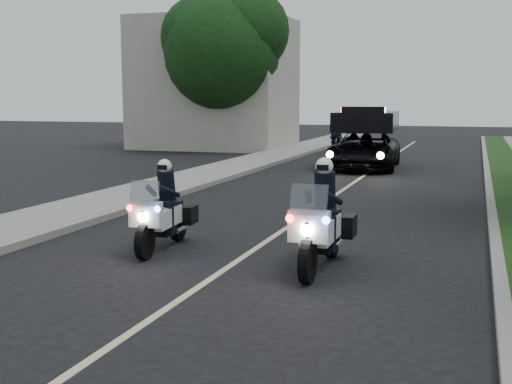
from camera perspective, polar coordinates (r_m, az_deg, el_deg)
ground at (r=9.07m, az=-6.46°, el=-9.16°), size 120.00×120.00×0.00m
curb_right at (r=18.04m, az=19.59°, el=-0.71°), size 0.20×60.00×0.15m
curb_left at (r=19.64m, az=-5.05°, el=0.41°), size 0.20×60.00×0.15m
sidewalk_left at (r=20.10m, az=-7.92°, el=0.55°), size 2.00×60.00×0.16m
building_far at (r=36.52m, az=-3.59°, el=9.33°), size 8.00×6.00×7.00m
lane_marking at (r=18.42m, az=6.74°, el=-0.35°), size 0.12×50.00×0.01m
police_moto_left at (r=12.01m, az=-8.01°, el=-4.90°), size 0.81×1.95×1.62m
police_moto_right at (r=10.60m, az=5.63°, el=-6.60°), size 0.73×2.08×1.77m
police_suv at (r=25.93m, az=9.37°, el=2.02°), size 2.73×5.40×2.56m
bicycle at (r=32.25m, az=6.90°, el=3.23°), size 0.77×1.74×0.88m
cyclist at (r=32.25m, az=6.90°, el=3.23°), size 0.67×0.45×1.83m
tree_left_near at (r=33.88m, az=-2.93°, el=3.51°), size 6.85×6.85×9.75m
tree_left_far at (r=38.09m, az=-2.29°, el=4.01°), size 6.78×6.78×8.56m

